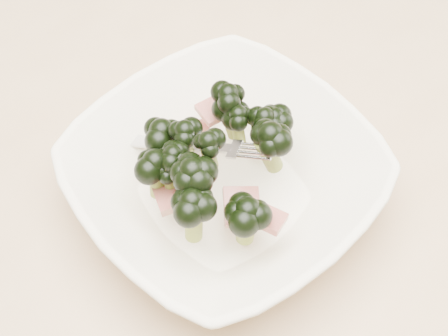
# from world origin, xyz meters

# --- Properties ---
(dining_table) EXTENTS (1.20, 0.80, 0.75)m
(dining_table) POSITION_xyz_m (0.00, 0.00, 0.65)
(dining_table) COLOR tan
(dining_table) RESTS_ON ground
(broccoli_dish) EXTENTS (0.30, 0.30, 0.12)m
(broccoli_dish) POSITION_xyz_m (0.02, -0.02, 0.79)
(broccoli_dish) COLOR white
(broccoli_dish) RESTS_ON dining_table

